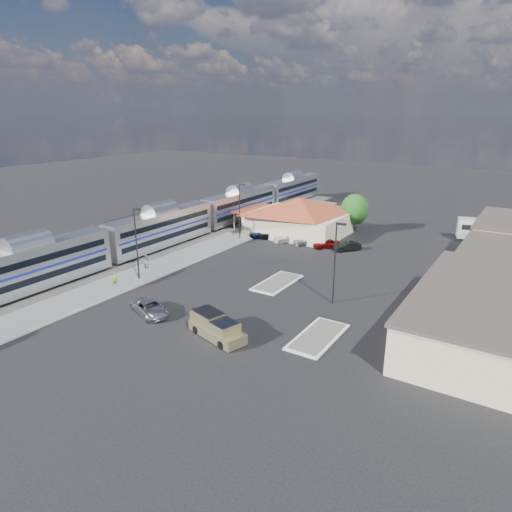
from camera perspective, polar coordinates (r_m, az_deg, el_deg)
The scene contains 23 objects.
ground at distance 55.50m, azimuth -1.94°, elevation -3.26°, with size 280.00×280.00×0.00m, color black.
railbed at distance 74.14m, azimuth -11.96°, elevation 1.84°, with size 16.00×100.00×0.12m, color #4C4944.
platform at distance 66.88m, azimuth -7.57°, elevation 0.37°, with size 5.50×92.00×0.18m, color gray.
passenger_train at distance 69.69m, azimuth -11.72°, elevation 3.24°, with size 3.00×104.00×5.55m.
freight_cars at distance 75.78m, azimuth -13.66°, elevation 3.53°, with size 2.80×46.00×4.00m.
station_depot at distance 76.70m, azimuth 5.32°, elevation 5.05°, with size 18.35×12.24×6.20m.
traffic_island_south at distance 55.08m, azimuth 2.68°, elevation -3.32°, with size 3.30×7.50×0.21m.
traffic_island_north at distance 42.81m, azimuth 7.75°, elevation -9.94°, with size 3.30×7.50×0.21m.
lamp_plat_s at distance 56.36m, azimuth -14.71°, elevation 2.20°, with size 1.08×0.25×9.00m.
lamp_plat_n at distance 72.66m, azimuth -2.02°, elevation 6.18°, with size 1.08×0.25×9.00m.
lamp_lot at distance 48.33m, azimuth 9.95°, elevation -0.04°, with size 1.08×0.25×9.00m.
tree_depot at distance 78.98m, azimuth 12.26°, elevation 5.75°, with size 4.71×4.71×6.63m.
pickup_truck at distance 42.17m, azimuth -4.90°, elevation -8.93°, with size 6.43×3.81×2.09m.
suv at distance 47.88m, azimuth -13.12°, elevation -6.33°, with size 2.42×5.26×1.46m, color #A4A5AC.
coach_bus at distance 80.94m, azimuth 27.76°, elevation 2.94°, with size 11.28×5.11×3.54m.
person_a at distance 56.40m, azimuth -17.20°, elevation -2.68°, with size 0.57×0.38×1.58m, color #AFCB3F.
person_b at distance 61.08m, azimuth -13.63°, elevation -0.68°, with size 0.89×0.70×1.84m, color silver.
parked_car_a at distance 74.74m, azimuth 0.76°, elevation 2.87°, with size 1.67×4.15×1.41m, color #0D1B45.
parked_car_b at distance 74.09m, azimuth 2.07°, elevation 2.73°, with size 1.49×4.27×1.41m, color black.
parked_car_c at distance 72.32m, azimuth 4.14°, elevation 2.36°, with size 2.11×5.20×1.51m, color white.
parked_car_d at distance 71.22m, azimuth 6.52°, elevation 1.97°, with size 2.21×4.79×1.33m, color #96989E.
parked_car_e at distance 69.68m, azimuth 8.77°, elevation 1.54°, with size 1.62×4.03×1.37m, color maroon.
parked_car_f at distance 68.80m, azimuth 11.31°, elevation 1.19°, with size 1.46×4.18×1.38m, color black.
Camera 1 is at (29.26, -42.78, 19.87)m, focal length 32.00 mm.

